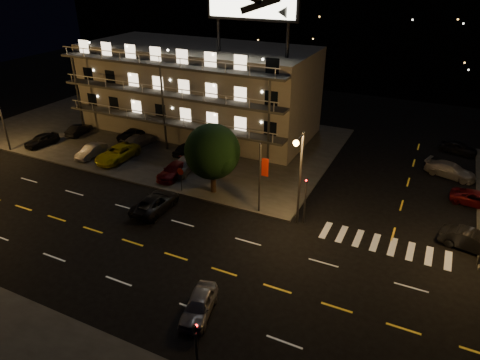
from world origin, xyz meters
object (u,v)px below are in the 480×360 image
at_px(lot_car_2, 117,153).
at_px(lot_car_7, 139,140).
at_px(road_car_west, 155,203).
at_px(road_car_east, 199,305).
at_px(tree, 212,153).
at_px(side_car_0, 472,241).
at_px(lot_car_4, 184,165).

height_order(lot_car_2, lot_car_7, lot_car_2).
bearing_deg(lot_car_7, lot_car_2, 100.36).
distance_m(lot_car_7, road_car_west, 15.04).
height_order(road_car_east, road_car_west, road_car_west).
distance_m(tree, lot_car_7, 14.96).
distance_m(lot_car_2, lot_car_7, 4.35).
relative_size(tree, road_car_west, 1.28).
height_order(side_car_0, road_car_east, side_car_0).
relative_size(lot_car_2, side_car_0, 1.20).
xyz_separation_m(tree, lot_car_2, (-12.80, 1.77, -3.17)).
bearing_deg(lot_car_4, tree, -34.57).
xyz_separation_m(tree, road_car_west, (-3.01, -4.89, -3.36)).
distance_m(lot_car_4, road_car_east, 19.99).
xyz_separation_m(lot_car_4, lot_car_7, (-8.50, 3.66, -0.06)).
bearing_deg(tree, side_car_0, 1.83).
relative_size(lot_car_7, road_car_east, 1.16).
bearing_deg(lot_car_4, lot_car_2, 177.17).
bearing_deg(tree, lot_car_2, 172.13).
xyz_separation_m(road_car_east, road_car_west, (-9.75, 9.01, 0.04)).
bearing_deg(road_car_west, side_car_0, -168.46).
distance_m(lot_car_4, side_car_0, 26.59).
bearing_deg(lot_car_4, road_car_east, -62.36).
bearing_deg(road_car_east, tree, 103.04).
xyz_separation_m(side_car_0, road_car_east, (-15.01, -14.59, -0.07)).
bearing_deg(lot_car_2, road_car_west, -32.71).
xyz_separation_m(lot_car_4, side_car_0, (26.53, -1.74, -0.13)).
xyz_separation_m(lot_car_4, road_car_west, (1.77, -7.33, -0.16)).
bearing_deg(lot_car_7, road_car_east, 139.23).
height_order(lot_car_7, side_car_0, side_car_0).
bearing_deg(lot_car_2, tree, -6.37).
bearing_deg(tree, lot_car_7, 155.34).
relative_size(lot_car_4, side_car_0, 0.95).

